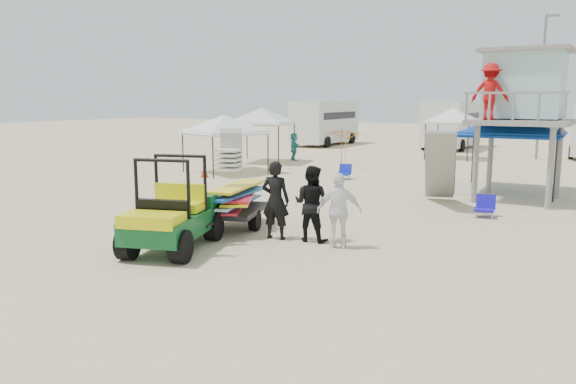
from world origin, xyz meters
The scene contains 21 objects.
ground centered at (0.00, 0.00, 0.00)m, with size 140.00×140.00×0.00m, color beige.
utility_cart centered at (-1.71, 1.55, 0.97)m, with size 2.13×3.03×2.09m.
surf_trailer centered at (-1.71, 3.89, 0.94)m, with size 1.98×2.77×2.32m.
man_left centered at (-0.19, 3.59, 0.96)m, with size 0.70×0.46×1.91m, color black.
man_mid centered at (0.66, 3.84, 0.91)m, with size 0.89×0.69×1.83m, color black.
man_right centered at (1.51, 3.59, 0.87)m, with size 1.01×0.42×1.73m, color white.
lifeguard_tower centered at (3.98, 12.28, 3.65)m, with size 3.12×3.12×4.90m.
canopy_blue centered at (3.53, 13.99, 2.80)m, with size 3.48×3.48×3.34m.
canopy_white_a centered at (-8.78, 13.14, 2.52)m, with size 3.98×3.98×3.07m.
canopy_white_b centered at (-9.65, 17.64, 2.77)m, with size 3.58×3.58×3.32m.
canopy_white_c centered at (-1.26, 24.76, 2.75)m, with size 2.61×2.61×3.30m.
umbrella_a centered at (-5.70, 19.27, 0.92)m, with size 2.01×2.04×1.84m, color red.
umbrella_b centered at (-4.35, 16.90, 0.98)m, with size 2.13×2.17×1.96m, color gold.
cone_near centered at (-4.45, 7.48, 0.25)m, with size 0.34×0.34×0.50m, color #D55706.
cone_far centered at (-8.63, 11.40, 0.25)m, with size 0.34×0.34×0.50m, color red.
beach_chair_a centered at (-3.09, 13.96, 0.31)m, with size 0.59×0.63×0.64m.
beach_chair_b centered at (3.70, 8.86, 0.31)m, with size 0.63×0.68×0.64m.
rv_far_left centered at (-12.00, 29.99, 1.80)m, with size 2.64×6.80×3.25m.
rv_mid_left centered at (-3.00, 31.49, 1.80)m, with size 2.65×6.50×3.25m.
light_pole_left centered at (3.00, 27.00, 4.00)m, with size 0.14×0.14×8.00m, color slate.
distant_beachgoers centered at (-2.55, 21.58, 0.80)m, with size 20.80×8.09×1.72m.
Camera 1 is at (6.79, -7.82, 3.37)m, focal length 35.00 mm.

